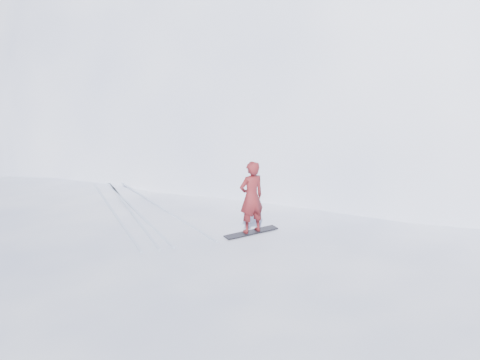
{
  "coord_description": "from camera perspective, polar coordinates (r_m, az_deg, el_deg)",
  "views": [
    {
      "loc": [
        -1.16,
        -9.82,
        7.4
      ],
      "look_at": [
        2.66,
        3.11,
        3.5
      ],
      "focal_mm": 40.0,
      "sensor_mm": 36.0,
      "label": 1
    }
  ],
  "objects": [
    {
      "name": "near_ridge",
      "position": [
        14.96,
        -6.17,
        -13.62
      ],
      "size": [
        36.0,
        28.0,
        4.8
      ],
      "primitive_type": "ellipsoid",
      "color": "white",
      "rests_on": "ground"
    },
    {
      "name": "summit_peak",
      "position": [
        43.29,
        16.25,
        5.64
      ],
      "size": [
        60.0,
        56.0,
        56.0
      ],
      "primitive_type": "ellipsoid",
      "color": "white",
      "rests_on": "ground"
    },
    {
      "name": "peak_shoulder",
      "position": [
        32.69,
        3.95,
        3.01
      ],
      "size": [
        28.0,
        24.0,
        18.0
      ],
      "primitive_type": "ellipsoid",
      "color": "white",
      "rests_on": "ground"
    },
    {
      "name": "wind_bumps",
      "position": [
        14.06,
        -11.99,
        -16.02
      ],
      "size": [
        16.0,
        14.4,
        1.0
      ],
      "color": "white",
      "rests_on": "ground"
    },
    {
      "name": "snowboard",
      "position": [
        13.48,
        1.21,
        -5.58
      ],
      "size": [
        1.48,
        0.62,
        0.02
      ],
      "primitive_type": "cube",
      "rotation": [
        0.0,
        0.0,
        0.25
      ],
      "color": "black",
      "rests_on": "near_ridge"
    },
    {
      "name": "snowboarder",
      "position": [
        13.17,
        1.23,
        -1.85
      ],
      "size": [
        0.75,
        0.59,
        1.82
      ],
      "primitive_type": "imported",
      "rotation": [
        0.0,
        0.0,
        3.39
      ],
      "color": "maroon",
      "rests_on": "snowboard"
    },
    {
      "name": "board_tracks",
      "position": [
        15.33,
        -11.07,
        -3.14
      ],
      "size": [
        2.74,
        5.95,
        0.04
      ],
      "color": "silver",
      "rests_on": "ground"
    }
  ]
}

